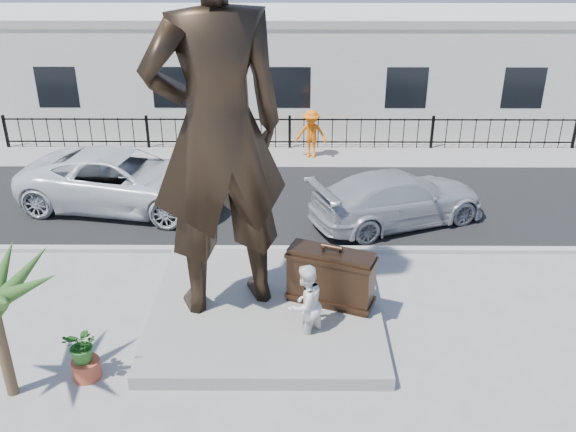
% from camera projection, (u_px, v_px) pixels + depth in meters
% --- Properties ---
extents(ground, '(100.00, 100.00, 0.00)m').
position_uv_depth(ground, '(287.00, 355.00, 13.52)').
color(ground, '#9E9991').
rests_on(ground, ground).
extents(street, '(40.00, 7.00, 0.01)m').
position_uv_depth(street, '(289.00, 199.00, 20.70)').
color(street, black).
rests_on(street, ground).
extents(curb, '(40.00, 0.25, 0.12)m').
position_uv_depth(curb, '(289.00, 250.00, 17.53)').
color(curb, '#A5A399').
rests_on(curb, ground).
extents(far_sidewalk, '(40.00, 2.50, 0.02)m').
position_uv_depth(far_sidewalk, '(290.00, 155.00, 24.30)').
color(far_sidewalk, '#9E9991').
rests_on(far_sidewalk, ground).
extents(plinth, '(5.20, 5.20, 0.30)m').
position_uv_depth(plinth, '(266.00, 309.00, 14.80)').
color(plinth, gray).
rests_on(plinth, ground).
extents(fence, '(22.00, 0.10, 1.20)m').
position_uv_depth(fence, '(290.00, 133.00, 24.76)').
color(fence, black).
rests_on(fence, ground).
extents(building, '(28.00, 7.00, 4.40)m').
position_uv_depth(building, '(290.00, 67.00, 27.83)').
color(building, silver).
rests_on(building, ground).
extents(statue, '(3.51, 2.93, 8.20)m').
position_uv_depth(statue, '(217.00, 131.00, 13.09)').
color(statue, black).
rests_on(statue, plinth).
extents(suitcase, '(2.01, 1.27, 1.35)m').
position_uv_depth(suitcase, '(331.00, 277.00, 14.48)').
color(suitcase, '#302014').
rests_on(suitcase, plinth).
extents(tourist, '(1.14, 1.13, 1.86)m').
position_uv_depth(tourist, '(305.00, 305.00, 13.58)').
color(tourist, white).
rests_on(tourist, ground).
extents(car_white, '(6.75, 3.97, 1.76)m').
position_uv_depth(car_white, '(124.00, 180.00, 19.82)').
color(car_white, silver).
rests_on(car_white, street).
extents(car_silver, '(5.72, 3.97, 1.54)m').
position_uv_depth(car_silver, '(398.00, 198.00, 18.86)').
color(car_silver, '#A5A7AA').
rests_on(car_silver, street).
extents(worker, '(1.29, 0.92, 1.81)m').
position_uv_depth(worker, '(311.00, 134.00, 23.67)').
color(worker, orange).
rests_on(worker, far_sidewalk).
extents(palm_tree, '(1.80, 1.80, 3.20)m').
position_uv_depth(palm_tree, '(13.00, 393.00, 12.48)').
color(palm_tree, '#294B1B').
rests_on(palm_tree, ground).
extents(planter, '(0.56, 0.56, 0.40)m').
position_uv_depth(planter, '(86.00, 369.00, 12.82)').
color(planter, '#AC482D').
rests_on(planter, ground).
extents(shrub, '(0.85, 0.80, 0.76)m').
position_uv_depth(shrub, '(82.00, 345.00, 12.57)').
color(shrub, '#2C6922').
rests_on(shrub, planter).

